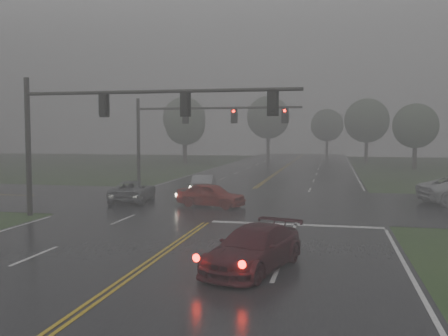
% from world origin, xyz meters
% --- Properties ---
extents(ground, '(180.00, 180.00, 0.00)m').
position_xyz_m(ground, '(0.00, 0.00, 0.00)').
color(ground, '#25401B').
rests_on(ground, ground).
extents(main_road, '(18.00, 160.00, 0.02)m').
position_xyz_m(main_road, '(0.00, 20.00, 0.00)').
color(main_road, black).
rests_on(main_road, ground).
extents(cross_street, '(120.00, 14.00, 0.02)m').
position_xyz_m(cross_street, '(0.00, 22.00, 0.00)').
color(cross_street, black).
rests_on(cross_street, ground).
extents(stop_bar, '(8.50, 0.50, 0.01)m').
position_xyz_m(stop_bar, '(4.50, 14.40, 0.00)').
color(stop_bar, silver).
rests_on(stop_bar, ground).
extents(sedan_maroon, '(3.35, 5.29, 1.43)m').
position_xyz_m(sedan_maroon, '(3.72, 5.91, 0.00)').
color(sedan_maroon, '#3E0B13').
rests_on(sedan_maroon, ground).
extents(sedan_red, '(4.60, 2.73, 1.47)m').
position_xyz_m(sedan_red, '(-1.07, 19.47, 0.00)').
color(sedan_red, '#9D140E').
rests_on(sedan_red, ground).
extents(sedan_silver, '(2.20, 4.55, 1.44)m').
position_xyz_m(sedan_silver, '(-3.23, 25.97, 0.00)').
color(sedan_silver, '#9D9FA4').
rests_on(sedan_silver, ground).
extents(car_grey, '(3.04, 5.31, 1.39)m').
position_xyz_m(car_grey, '(-6.74, 20.67, 0.00)').
color(car_grey, '#5A5E62').
rests_on(car_grey, ground).
extents(signal_gantry_near, '(15.17, 0.33, 7.61)m').
position_xyz_m(signal_gantry_near, '(-5.44, 14.30, 5.39)').
color(signal_gantry_near, black).
rests_on(signal_gantry_near, ground).
extents(signal_gantry_far, '(14.17, 0.38, 7.55)m').
position_xyz_m(signal_gantry_far, '(-5.78, 30.31, 5.33)').
color(signal_gantry_far, black).
rests_on(signal_gantry_far, ground).
extents(tree_nw_a, '(5.95, 5.95, 8.73)m').
position_xyz_m(tree_nw_a, '(-15.27, 61.14, 5.74)').
color(tree_nw_a, '#352B22').
rests_on(tree_nw_a, ground).
extents(tree_ne_a, '(6.67, 6.67, 9.79)m').
position_xyz_m(tree_ne_a, '(11.19, 67.63, 6.44)').
color(tree_ne_a, '#352B22').
rests_on(tree_ne_a, ground).
extents(tree_n_mid, '(7.61, 7.61, 11.18)m').
position_xyz_m(tree_n_mid, '(-5.02, 78.24, 7.36)').
color(tree_n_mid, '#352B22').
rests_on(tree_n_mid, ground).
extents(tree_e_near, '(5.68, 5.68, 8.34)m').
position_xyz_m(tree_e_near, '(16.44, 56.64, 5.48)').
color(tree_e_near, '#352B22').
rests_on(tree_e_near, ground).
extents(tree_nw_b, '(7.33, 7.33, 10.77)m').
position_xyz_m(tree_nw_b, '(-18.65, 71.82, 7.08)').
color(tree_nw_b, '#352B22').
rests_on(tree_nw_b, ground).
extents(tree_n_far, '(6.34, 6.34, 9.31)m').
position_xyz_m(tree_n_far, '(5.12, 89.06, 6.12)').
color(tree_n_far, '#352B22').
rests_on(tree_n_far, ground).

